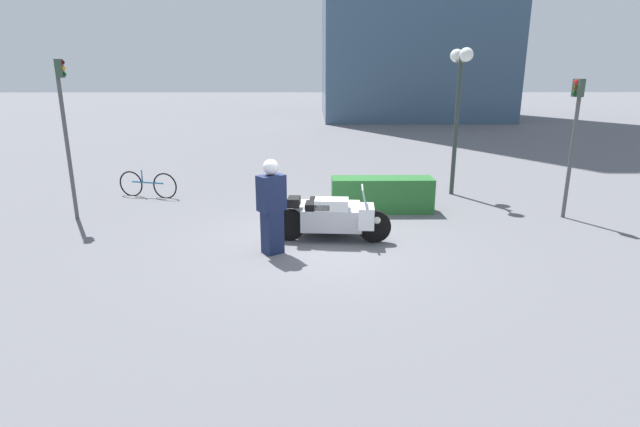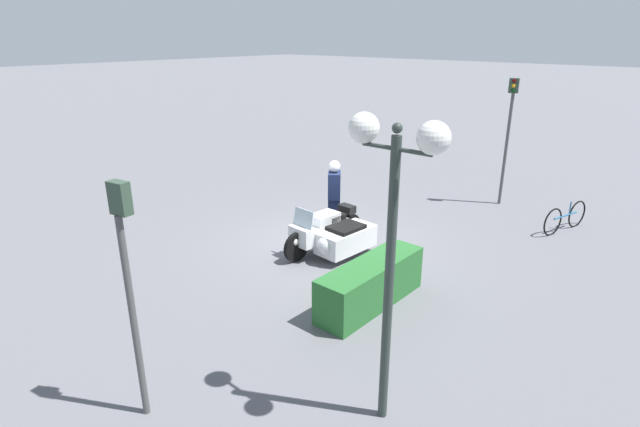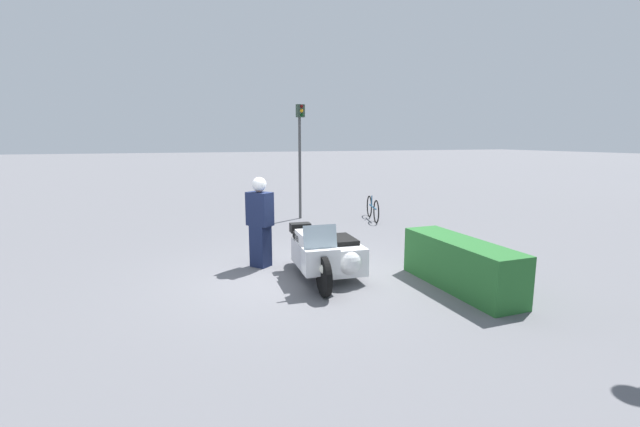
# 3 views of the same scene
# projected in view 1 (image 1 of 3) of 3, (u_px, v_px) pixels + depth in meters

# --- Properties ---
(ground_plane) EXTENTS (160.00, 160.00, 0.00)m
(ground_plane) POSITION_uv_depth(u_px,v_px,m) (315.00, 244.00, 10.22)
(ground_plane) COLOR slate
(police_motorcycle) EXTENTS (2.45, 1.35, 1.17)m
(police_motorcycle) POSITION_uv_depth(u_px,v_px,m) (333.00, 215.00, 10.55)
(police_motorcycle) COLOR black
(police_motorcycle) RESTS_ON ground
(officer_rider) EXTENTS (0.58, 0.55, 1.84)m
(officer_rider) POSITION_uv_depth(u_px,v_px,m) (272.00, 204.00, 9.45)
(officer_rider) COLOR #192347
(officer_rider) RESTS_ON ground
(hedge_bush_curbside) EXTENTS (2.52, 0.71, 0.86)m
(hedge_bush_curbside) POSITION_uv_depth(u_px,v_px,m) (382.00, 195.00, 12.50)
(hedge_bush_curbside) COLOR #28662D
(hedge_bush_curbside) RESTS_ON ground
(twin_lamp_post) EXTENTS (0.36, 1.26, 4.01)m
(twin_lamp_post) POSITION_uv_depth(u_px,v_px,m) (459.00, 81.00, 13.54)
(twin_lamp_post) COLOR #2D3833
(twin_lamp_post) RESTS_ON ground
(traffic_light_near) EXTENTS (0.22, 0.28, 3.25)m
(traffic_light_near) POSITION_uv_depth(u_px,v_px,m) (574.00, 128.00, 11.50)
(traffic_light_near) COLOR #4C4C4C
(traffic_light_near) RESTS_ON ground
(traffic_light_far) EXTENTS (0.22, 0.29, 3.67)m
(traffic_light_far) POSITION_uv_depth(u_px,v_px,m) (65.00, 118.00, 11.34)
(traffic_light_far) COLOR #4C4C4C
(traffic_light_far) RESTS_ON ground
(bicycle_parked) EXTENTS (1.75, 0.52, 0.78)m
(bicycle_parked) POSITION_uv_depth(u_px,v_px,m) (148.00, 185.00, 13.96)
(bicycle_parked) COLOR black
(bicycle_parked) RESTS_ON ground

